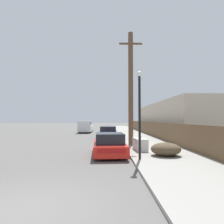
{
  "coord_description": "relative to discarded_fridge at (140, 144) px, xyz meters",
  "views": [
    {
      "loc": [
        1.96,
        -4.64,
        2.09
      ],
      "look_at": [
        2.29,
        9.31,
        2.59
      ],
      "focal_mm": 32.0,
      "sensor_mm": 36.0,
      "label": 1
    }
  ],
  "objects": [
    {
      "name": "car_parked_mid",
      "position": [
        -2.0,
        8.88,
        0.13
      ],
      "size": [
        2.0,
        4.6,
        1.32
      ],
      "rotation": [
        0.0,
        0.0,
        -0.03
      ],
      "color": "#2D478C",
      "rests_on": "ground"
    },
    {
      "name": "parked_sports_car_red",
      "position": [
        -1.99,
        -1.09,
        0.09
      ],
      "size": [
        1.99,
        4.19,
        1.29
      ],
      "rotation": [
        0.0,
        0.0,
        0.05
      ],
      "color": "red",
      "rests_on": "ground"
    },
    {
      "name": "building_right_house",
      "position": [
        7.06,
        14.08,
        1.61
      ],
      "size": [
        6.0,
        22.07,
        4.19
      ],
      "primitive_type": "cube",
      "color": "beige",
      "rests_on": "ground"
    },
    {
      "name": "utility_pole",
      "position": [
        -0.29,
        2.5,
        4.07
      ],
      "size": [
        1.8,
        0.37,
        8.73
      ],
      "color": "brown",
      "rests_on": "sidewalk_curb"
    },
    {
      "name": "discarded_fridge",
      "position": [
        0.0,
        0.0,
        0.0
      ],
      "size": [
        0.76,
        1.72,
        0.77
      ],
      "rotation": [
        0.0,
        0.0,
        0.05
      ],
      "color": "silver",
      "rests_on": "sidewalk_curb"
    },
    {
      "name": "street_lamp",
      "position": [
        -0.51,
        -2.95,
        2.18
      ],
      "size": [
        0.26,
        0.26,
        4.36
      ],
      "color": "black",
      "rests_on": "sidewalk_curb"
    },
    {
      "name": "pickup_truck",
      "position": [
        -5.49,
        18.49,
        0.42
      ],
      "size": [
        1.97,
        5.33,
        1.82
      ],
      "rotation": [
        0.0,
        0.0,
        3.14
      ],
      "color": "silver",
      "rests_on": "ground"
    },
    {
      "name": "wooden_fence",
      "position": [
        3.18,
        12.39,
        0.45
      ],
      "size": [
        0.08,
        44.55,
        1.64
      ],
      "primitive_type": "cube",
      "color": "brown",
      "rests_on": "sidewalk_curb"
    },
    {
      "name": "ground_plane",
      "position": [
        -4.07,
        -8.16,
        -0.49
      ],
      "size": [
        220.0,
        220.0,
        0.0
      ],
      "primitive_type": "plane",
      "color": "#595654"
    },
    {
      "name": "sidewalk_curb",
      "position": [
        1.23,
        15.34,
        -0.43
      ],
      "size": [
        4.2,
        63.0,
        0.12
      ],
      "primitive_type": "cube",
      "color": "gray",
      "rests_on": "ground"
    },
    {
      "name": "brush_pile",
      "position": [
        1.07,
        -2.0,
        -0.02
      ],
      "size": [
        1.62,
        1.52,
        0.7
      ],
      "color": "brown",
      "rests_on": "sidewalk_curb"
    }
  ]
}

